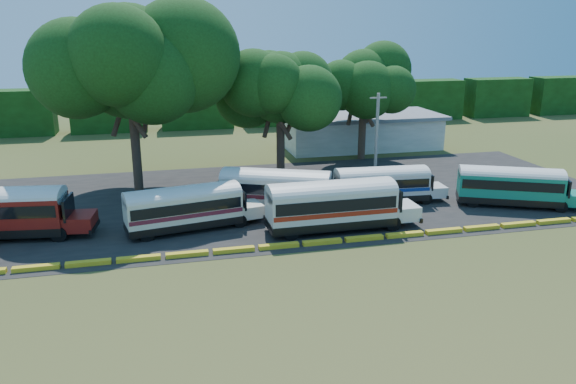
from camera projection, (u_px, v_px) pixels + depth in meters
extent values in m
plane|color=#2F4316|center=(259.00, 256.00, 35.90)|extent=(160.00, 160.00, 0.00)
cube|color=black|center=(245.00, 200.00, 47.31)|extent=(64.00, 24.00, 0.02)
cube|color=yellow|center=(36.00, 268.00, 33.79)|extent=(2.70, 0.45, 0.30)
cube|color=yellow|center=(88.00, 263.00, 34.45)|extent=(2.70, 0.45, 0.30)
cube|color=yellow|center=(139.00, 259.00, 35.12)|extent=(2.70, 0.45, 0.30)
cube|color=yellow|center=(187.00, 254.00, 35.79)|extent=(2.70, 0.45, 0.30)
cube|color=yellow|center=(234.00, 250.00, 36.46)|extent=(2.70, 0.45, 0.30)
cube|color=yellow|center=(279.00, 246.00, 37.13)|extent=(2.70, 0.45, 0.30)
cube|color=yellow|center=(322.00, 242.00, 37.79)|extent=(2.70, 0.45, 0.30)
cube|color=yellow|center=(364.00, 238.00, 38.46)|extent=(2.70, 0.45, 0.30)
cube|color=yellow|center=(405.00, 235.00, 39.13)|extent=(2.70, 0.45, 0.30)
cube|color=yellow|center=(444.00, 231.00, 39.80)|extent=(2.70, 0.45, 0.30)
cube|color=yellow|center=(481.00, 228.00, 40.47)|extent=(2.70, 0.45, 0.30)
cube|color=yellow|center=(518.00, 224.00, 41.13)|extent=(2.70, 0.45, 0.30)
cube|color=yellow|center=(553.00, 221.00, 41.80)|extent=(2.70, 0.45, 0.30)
cube|color=silver|center=(360.00, 132.00, 67.36)|extent=(18.00, 8.00, 3.60)
cube|color=slate|center=(361.00, 116.00, 66.78)|extent=(19.00, 9.00, 0.40)
cube|color=black|center=(15.00, 113.00, 74.44)|extent=(10.00, 4.00, 6.00)
cube|color=black|center=(109.00, 110.00, 77.11)|extent=(10.00, 4.00, 6.00)
cube|color=black|center=(197.00, 107.00, 79.78)|extent=(10.00, 4.00, 6.00)
cube|color=black|center=(279.00, 104.00, 82.45)|extent=(10.00, 4.00, 6.00)
cube|color=black|center=(356.00, 102.00, 85.12)|extent=(10.00, 4.00, 6.00)
cube|color=black|center=(429.00, 99.00, 87.79)|extent=(10.00, 4.00, 6.00)
cube|color=black|center=(497.00, 97.00, 90.47)|extent=(10.00, 4.00, 6.00)
cube|color=black|center=(561.00, 95.00, 93.14)|extent=(10.00, 4.00, 6.00)
cylinder|color=black|center=(59.00, 234.00, 38.09)|extent=(1.12, 0.44, 1.09)
cylinder|color=black|center=(68.00, 223.00, 40.32)|extent=(1.12, 0.44, 1.09)
cube|color=maroon|center=(80.00, 221.00, 39.19)|extent=(2.25, 2.63, 1.04)
cube|color=black|center=(68.00, 207.00, 38.81)|extent=(0.48, 2.51, 1.50)
cube|color=black|center=(95.00, 227.00, 39.41)|extent=(0.54, 2.67, 0.33)
cylinder|color=black|center=(240.00, 221.00, 40.81)|extent=(1.02, 0.46, 0.99)
cylinder|color=black|center=(231.00, 213.00, 42.66)|extent=(1.02, 0.46, 0.99)
cylinder|color=black|center=(147.00, 235.00, 38.17)|extent=(1.02, 0.46, 0.99)
cylinder|color=black|center=(141.00, 225.00, 40.02)|extent=(1.02, 0.46, 0.99)
cube|color=black|center=(184.00, 222.00, 40.18)|extent=(8.41, 3.94, 0.54)
cube|color=silver|center=(183.00, 207.00, 39.85)|extent=(8.41, 3.94, 1.80)
cube|color=black|center=(183.00, 204.00, 39.78)|extent=(8.10, 3.94, 0.76)
cube|color=maroon|center=(184.00, 211.00, 39.95)|extent=(8.33, 3.97, 0.30)
ellipsoid|color=silver|center=(183.00, 194.00, 39.59)|extent=(8.41, 3.94, 1.11)
cube|color=silver|center=(249.00, 209.00, 42.04)|extent=(2.15, 2.46, 0.94)
cube|color=black|center=(241.00, 198.00, 41.52)|extent=(0.57, 2.26, 1.35)
cube|color=black|center=(259.00, 213.00, 42.48)|extent=(0.63, 2.41, 0.30)
cube|color=black|center=(127.00, 231.00, 38.63)|extent=(0.63, 2.41, 0.30)
cylinder|color=black|center=(325.00, 212.00, 42.63)|extent=(1.06, 0.68, 1.03)
cylinder|color=black|center=(328.00, 204.00, 44.72)|extent=(1.06, 0.68, 1.03)
cylinder|color=black|center=(236.00, 208.00, 43.78)|extent=(1.06, 0.68, 1.03)
cylinder|color=black|center=(243.00, 199.00, 45.87)|extent=(1.06, 0.68, 1.03)
cube|color=black|center=(276.00, 203.00, 44.29)|extent=(8.81, 5.73, 0.57)
cube|color=silver|center=(276.00, 188.00, 43.94)|extent=(8.81, 5.73, 1.89)
cube|color=black|center=(276.00, 186.00, 43.87)|extent=(8.52, 5.65, 0.79)
cube|color=maroon|center=(276.00, 193.00, 44.05)|extent=(8.75, 5.73, 0.31)
ellipsoid|color=silver|center=(276.00, 177.00, 43.67)|extent=(8.81, 5.73, 1.16)
cube|color=silver|center=(342.00, 203.00, 43.35)|extent=(2.61, 2.83, 0.98)
cube|color=black|center=(333.00, 190.00, 43.17)|extent=(1.08, 2.25, 1.42)
cube|color=black|center=(353.00, 209.00, 43.32)|extent=(1.17, 2.40, 0.31)
cube|color=black|center=(225.00, 202.00, 45.01)|extent=(1.17, 2.40, 0.31)
cylinder|color=black|center=(393.00, 224.00, 40.12)|extent=(1.11, 0.32, 1.11)
cylinder|color=black|center=(380.00, 213.00, 42.33)|extent=(1.11, 0.32, 1.11)
cylinder|color=black|center=(291.00, 233.00, 38.38)|extent=(1.11, 0.32, 1.11)
cylinder|color=black|center=(283.00, 221.00, 40.58)|extent=(1.11, 0.32, 1.11)
cube|color=black|center=(331.00, 221.00, 40.18)|extent=(9.10, 2.86, 0.61)
cube|color=silver|center=(331.00, 204.00, 39.80)|extent=(9.10, 2.86, 2.02)
cube|color=black|center=(331.00, 200.00, 39.73)|extent=(8.74, 2.92, 0.85)
cube|color=#9D200F|center=(331.00, 209.00, 39.92)|extent=(9.01, 2.90, 0.33)
ellipsoid|color=silver|center=(331.00, 190.00, 39.51)|extent=(9.10, 2.86, 1.24)
cube|color=silver|center=(402.00, 211.00, 41.37)|extent=(2.02, 2.45, 1.05)
cube|color=black|center=(394.00, 197.00, 40.89)|extent=(0.19, 2.55, 1.52)
cube|color=black|center=(413.00, 215.00, 41.71)|extent=(0.23, 2.71, 0.33)
cube|color=black|center=(270.00, 228.00, 39.17)|extent=(0.23, 2.71, 0.33)
cylinder|color=black|center=(427.00, 199.00, 46.12)|extent=(0.94, 0.32, 0.93)
cylinder|color=black|center=(417.00, 192.00, 47.99)|extent=(0.94, 0.32, 0.93)
cylinder|color=black|center=(353.00, 203.00, 45.10)|extent=(0.94, 0.32, 0.93)
cylinder|color=black|center=(346.00, 196.00, 46.98)|extent=(0.94, 0.32, 0.93)
cube|color=black|center=(381.00, 196.00, 46.43)|extent=(7.73, 2.80, 0.51)
cube|color=silver|center=(381.00, 183.00, 46.12)|extent=(7.73, 2.80, 1.69)
cube|color=black|center=(381.00, 181.00, 46.06)|extent=(7.43, 2.84, 0.71)
cube|color=navy|center=(381.00, 187.00, 46.22)|extent=(7.66, 2.84, 0.28)
ellipsoid|color=silver|center=(382.00, 173.00, 45.88)|extent=(7.73, 2.80, 1.04)
cube|color=silver|center=(434.00, 190.00, 47.10)|extent=(1.80, 2.14, 0.88)
cube|color=black|center=(428.00, 180.00, 46.75)|extent=(0.28, 2.13, 1.27)
cube|color=black|center=(442.00, 194.00, 47.33)|extent=(0.31, 2.28, 0.28)
cube|color=black|center=(337.00, 199.00, 45.85)|extent=(0.31, 2.28, 0.28)
cylinder|color=black|center=(561.00, 207.00, 44.08)|extent=(1.00, 0.65, 0.97)
cylinder|color=black|center=(554.00, 199.00, 46.04)|extent=(1.00, 0.65, 0.97)
cylinder|color=black|center=(473.00, 202.00, 45.32)|extent=(1.00, 0.65, 0.97)
cylinder|color=black|center=(470.00, 194.00, 47.28)|extent=(1.00, 0.65, 0.97)
cube|color=black|center=(508.00, 198.00, 45.73)|extent=(8.27, 5.55, 0.54)
cube|color=#117C62|center=(510.00, 185.00, 45.40)|extent=(8.27, 5.55, 1.78)
cube|color=black|center=(510.00, 182.00, 45.34)|extent=(8.00, 5.47, 0.75)
ellipsoid|color=silver|center=(511.00, 174.00, 45.15)|extent=(8.27, 5.55, 1.09)
cube|color=#117C62|center=(573.00, 198.00, 44.73)|extent=(2.49, 2.68, 0.92)
cube|color=black|center=(566.00, 186.00, 44.57)|extent=(1.07, 2.09, 1.34)
cube|color=black|center=(458.00, 197.00, 46.50)|extent=(1.16, 2.24, 0.29)
cylinder|color=#34221A|center=(136.00, 149.00, 48.83)|extent=(0.80, 0.80, 7.72)
cylinder|color=#34221A|center=(148.00, 109.00, 48.57)|extent=(1.37, 2.78, 4.40)
cylinder|color=#34221A|center=(121.00, 110.00, 48.44)|extent=(2.13, 2.42, 4.40)
cylinder|color=#34221A|center=(130.00, 113.00, 46.64)|extent=(2.83, 0.92, 4.40)
ellipsoid|color=black|center=(129.00, 62.00, 46.72)|extent=(12.93, 12.93, 9.48)
cylinder|color=#34221A|center=(281.00, 146.00, 54.69)|extent=(0.80, 0.80, 5.75)
cylinder|color=#34221A|center=(292.00, 120.00, 54.67)|extent=(1.16, 2.20, 3.33)
cylinder|color=#34221A|center=(269.00, 120.00, 54.54)|extent=(1.74, 1.95, 3.33)
cylinder|color=#34221A|center=(281.00, 123.00, 52.74)|extent=(2.22, 0.81, 3.33)
ellipsoid|color=black|center=(280.00, 88.00, 53.08)|extent=(9.25, 9.25, 6.79)
cylinder|color=#34221A|center=(362.00, 133.00, 61.12)|extent=(0.80, 0.80, 5.85)
cylinder|color=#34221A|center=(372.00, 109.00, 61.09)|extent=(1.17, 2.23, 3.39)
cylinder|color=#34221A|center=(352.00, 109.00, 60.96)|extent=(1.76, 1.98, 3.39)
cylinder|color=#34221A|center=(365.00, 111.00, 59.16)|extent=(2.25, 0.82, 3.39)
ellipsoid|color=black|center=(364.00, 79.00, 59.49)|extent=(8.68, 8.68, 6.36)
cylinder|color=gray|center=(376.00, 139.00, 51.49)|extent=(0.30, 0.30, 8.33)
cube|color=gray|center=(378.00, 98.00, 50.42)|extent=(1.60, 0.12, 0.12)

